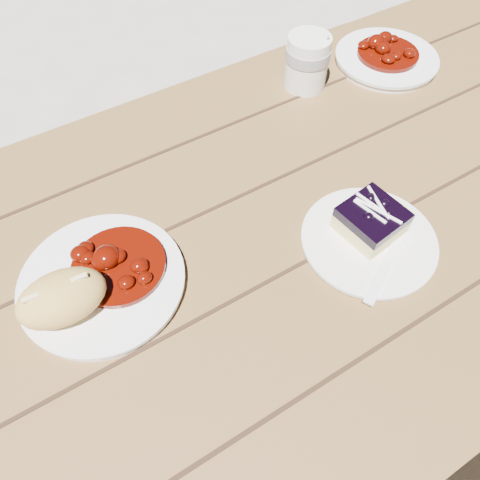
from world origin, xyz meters
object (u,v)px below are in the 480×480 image
picnic_table (242,293)px  blueberry_cake (371,220)px  main_plate (103,282)px  bread_roll (62,298)px  coffee_cup (307,62)px  second_plate (386,59)px  dessert_plate (368,241)px

picnic_table → blueberry_cake: 0.27m
main_plate → bread_roll: size_ratio=1.94×
coffee_cup → main_plate: bearing=-156.4°
main_plate → second_plate: same height
bread_roll → second_plate: size_ratio=0.57×
bread_roll → second_plate: bread_roll is taller
second_plate → main_plate: bearing=-164.4°
main_plate → blueberry_cake: bearing=-18.1°
bread_roll → blueberry_cake: 0.45m
blueberry_cake → dessert_plate: bearing=-130.8°
coffee_cup → second_plate: coffee_cup is taller
bread_roll → second_plate: 0.80m
dessert_plate → main_plate: bearing=159.4°
picnic_table → second_plate: bearing=25.4°
picnic_table → second_plate: (0.50, 0.24, 0.17)m
picnic_table → second_plate: 0.58m
coffee_cup → dessert_plate: bearing=-111.8°
dessert_plate → coffee_cup: coffee_cup is taller
picnic_table → coffee_cup: bearing=40.7°
picnic_table → bread_roll: bread_roll is taller
picnic_table → coffee_cup: 0.46m
blueberry_cake → second_plate: blueberry_cake is taller
main_plate → bread_roll: 0.07m
coffee_cup → second_plate: (0.19, -0.03, -0.04)m
main_plate → blueberry_cake: size_ratio=2.47×
dessert_plate → second_plate: size_ratio=0.96×
coffee_cup → picnic_table: bearing=-139.3°
blueberry_cake → second_plate: size_ratio=0.45×
main_plate → dessert_plate: main_plate is taller
main_plate → dessert_plate: 0.40m
second_plate → picnic_table: bearing=-154.6°
coffee_cup → second_plate: size_ratio=0.50×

